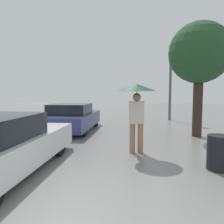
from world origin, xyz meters
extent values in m
plane|color=slate|center=(0.00, 0.00, 0.00)|extent=(60.00, 60.00, 0.00)
cylinder|color=#9E7051|center=(-0.49, 3.21, 0.40)|extent=(0.15, 0.15, 0.81)
cylinder|color=#9E7051|center=(-0.27, 3.21, 0.40)|extent=(0.15, 0.15, 0.81)
cube|color=beige|center=(-0.38, 3.21, 1.11)|extent=(0.40, 0.24, 0.61)
sphere|color=#9E7051|center=(-0.38, 3.21, 1.53)|extent=(0.22, 0.22, 0.22)
cylinder|color=#515456|center=(-0.38, 3.21, 1.37)|extent=(0.02, 0.02, 0.64)
cone|color=#14472D|center=(-0.38, 3.21, 1.79)|extent=(1.04, 1.04, 0.18)
cylinder|color=black|center=(-2.40, 2.73, 0.30)|extent=(0.18, 0.59, 0.59)
cube|color=navy|center=(-3.18, 6.46, 0.45)|extent=(1.82, 3.81, 0.58)
cube|color=black|center=(-3.18, 6.27, 0.95)|extent=(1.55, 1.71, 0.42)
cylinder|color=black|center=(-4.00, 7.64, 0.30)|extent=(0.18, 0.60, 0.60)
cylinder|color=black|center=(-2.36, 7.64, 0.30)|extent=(0.18, 0.60, 0.60)
cylinder|color=black|center=(-4.00, 5.28, 0.30)|extent=(0.18, 0.60, 0.60)
cylinder|color=black|center=(-2.36, 5.28, 0.30)|extent=(0.18, 0.60, 0.60)
cylinder|color=#38281E|center=(1.89, 5.74, 1.24)|extent=(0.35, 0.35, 2.49)
sphere|color=#234C28|center=(1.89, 5.74, 3.10)|extent=(2.23, 2.23, 2.23)
cylinder|color=#515456|center=(1.59, 10.63, 2.11)|extent=(0.15, 0.15, 4.22)
sphere|color=beige|center=(1.59, 10.63, 4.33)|extent=(0.34, 0.34, 0.34)
cylinder|color=black|center=(1.39, 2.07, 0.37)|extent=(0.51, 0.51, 0.74)
camera|label=1|loc=(-0.38, -2.71, 1.66)|focal=35.00mm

